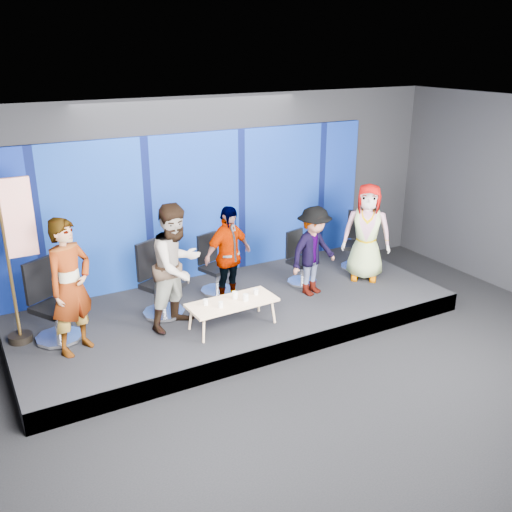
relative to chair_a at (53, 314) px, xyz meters
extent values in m
plane|color=black|center=(2.79, -2.70, -0.69)|extent=(10.00, 10.00, 0.00)
cube|color=black|center=(2.79, 1.30, 1.06)|extent=(10.00, 0.02, 3.50)
cube|color=black|center=(2.79, -2.70, 2.81)|extent=(10.00, 8.00, 0.02)
cube|color=black|center=(2.79, -0.20, -0.54)|extent=(7.00, 3.00, 0.30)
cube|color=navy|center=(2.79, 1.25, 0.91)|extent=(7.00, 0.08, 2.60)
cylinder|color=silver|center=(0.03, -0.05, -0.36)|extent=(0.91, 0.91, 0.07)
cylinder|color=silver|center=(0.03, -0.05, -0.10)|extent=(0.08, 0.08, 0.44)
cube|color=black|center=(0.03, -0.05, 0.12)|extent=(0.73, 0.73, 0.08)
cube|color=black|center=(-0.10, 0.18, 0.49)|extent=(0.45, 0.29, 0.61)
imported|color=black|center=(0.20, -0.47, 0.57)|extent=(0.83, 0.75, 1.91)
cylinder|color=silver|center=(1.64, -0.01, -0.36)|extent=(0.88, 0.88, 0.07)
cylinder|color=silver|center=(1.64, -0.01, -0.10)|extent=(0.08, 0.08, 0.44)
cube|color=black|center=(1.64, -0.01, 0.12)|extent=(0.71, 0.71, 0.08)
cube|color=black|center=(1.52, 0.22, 0.48)|extent=(0.46, 0.26, 0.61)
imported|color=black|center=(1.72, -0.46, 0.56)|extent=(1.15, 1.05, 1.90)
cylinder|color=silver|center=(2.74, 0.37, -0.36)|extent=(0.71, 0.71, 0.06)
cylinder|color=silver|center=(2.74, 0.37, -0.14)|extent=(0.07, 0.07, 0.38)
cube|color=black|center=(2.74, 0.37, 0.05)|extent=(0.57, 0.57, 0.07)
cube|color=black|center=(2.68, 0.58, 0.36)|extent=(0.41, 0.17, 0.52)
imported|color=black|center=(2.74, -0.08, 0.43)|extent=(1.03, 0.66, 1.64)
cylinder|color=silver|center=(4.23, -0.02, -0.36)|extent=(0.64, 0.64, 0.05)
cylinder|color=silver|center=(4.23, -0.02, -0.16)|extent=(0.06, 0.06, 0.36)
cube|color=black|center=(4.23, -0.02, 0.02)|extent=(0.52, 0.52, 0.06)
cube|color=black|center=(4.18, 0.19, 0.31)|extent=(0.39, 0.14, 0.49)
imported|color=black|center=(4.15, -0.46, 0.38)|extent=(1.10, 0.79, 1.53)
cylinder|color=silver|center=(5.53, 0.08, -0.36)|extent=(0.86, 0.86, 0.06)
cylinder|color=silver|center=(5.53, 0.08, -0.13)|extent=(0.07, 0.07, 0.40)
cube|color=black|center=(5.53, 0.08, 0.08)|extent=(0.68, 0.68, 0.07)
cube|color=black|center=(5.69, 0.26, 0.41)|extent=(0.37, 0.33, 0.56)
imported|color=black|center=(5.36, -0.34, 0.48)|extent=(1.01, 0.97, 1.74)
cube|color=tan|center=(2.41, -0.88, 0.00)|extent=(1.35, 0.61, 0.04)
cylinder|color=tan|center=(1.83, -1.12, -0.20)|extent=(0.04, 0.04, 0.37)
cylinder|color=tan|center=(1.81, -0.68, -0.20)|extent=(0.04, 0.04, 0.37)
cylinder|color=tan|center=(3.00, -1.09, -0.20)|extent=(0.04, 0.04, 0.37)
cylinder|color=tan|center=(2.98, -0.65, -0.20)|extent=(0.04, 0.04, 0.37)
cylinder|color=white|center=(2.01, -0.81, 0.07)|extent=(0.07, 0.07, 0.09)
cylinder|color=white|center=(2.17, -0.99, 0.06)|extent=(0.07, 0.07, 0.08)
cylinder|color=white|center=(2.49, -0.82, 0.08)|extent=(0.09, 0.09, 0.11)
cylinder|color=white|center=(2.59, -0.96, 0.07)|extent=(0.09, 0.09, 0.10)
cylinder|color=white|center=(2.84, -0.84, 0.07)|extent=(0.07, 0.07, 0.09)
cylinder|color=black|center=(-0.46, 0.18, -0.34)|extent=(0.33, 0.33, 0.10)
cylinder|color=#C28D3E|center=(-0.46, 0.18, 0.86)|extent=(0.05, 0.05, 2.29)
cube|color=red|center=(-0.25, 0.16, 1.43)|extent=(0.40, 0.07, 1.09)
camera|label=1|loc=(-1.04, -7.79, 3.60)|focal=40.00mm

